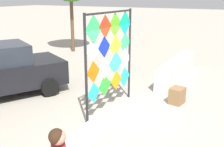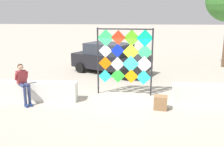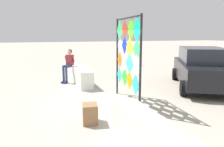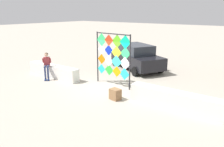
% 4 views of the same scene
% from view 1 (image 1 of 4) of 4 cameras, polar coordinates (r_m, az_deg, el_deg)
% --- Properties ---
extents(ground, '(120.00, 120.00, 0.00)m').
position_cam_1_polar(ground, '(7.94, 3.93, -8.51)').
color(ground, '#ADA393').
extents(plaza_ledge_right, '(4.13, 0.57, 0.78)m').
position_cam_1_polar(plaza_ledge_right, '(11.34, 13.76, 0.95)').
color(plaza_ledge_right, silver).
rests_on(plaza_ledge_right, ground).
extents(kite_display_rack, '(2.43, 0.23, 2.95)m').
position_cam_1_polar(kite_display_rack, '(7.66, -0.20, 4.36)').
color(kite_display_rack, '#232328').
rests_on(kite_display_rack, ground).
extents(cardboard_box_large, '(0.56, 0.47, 0.52)m').
position_cam_1_polar(cardboard_box_large, '(8.76, 13.83, -4.64)').
color(cardboard_box_large, olive).
rests_on(cardboard_box_large, ground).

